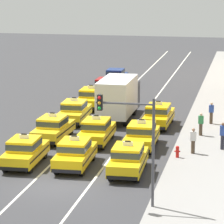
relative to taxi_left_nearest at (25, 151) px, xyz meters
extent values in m
plane|color=#353538|center=(3.05, -3.51, -0.88)|extent=(160.00, 160.00, 0.00)
cube|color=silver|center=(1.45, 16.49, -0.87)|extent=(0.14, 80.00, 0.01)
cube|color=silver|center=(4.65, 16.49, -0.87)|extent=(0.14, 80.00, 0.01)
cube|color=gray|center=(10.25, 11.49, -0.80)|extent=(4.00, 90.00, 0.15)
cylinder|color=black|center=(-0.79, 1.55, -0.56)|extent=(0.26, 0.65, 0.64)
cylinder|color=black|center=(0.68, 1.60, -0.56)|extent=(0.26, 0.65, 0.64)
cylinder|color=black|center=(-0.69, -1.50, -0.56)|extent=(0.26, 0.65, 0.64)
cylinder|color=black|center=(0.79, -1.46, -0.56)|extent=(0.26, 0.65, 0.64)
cube|color=yellow|center=(0.00, 0.05, -0.21)|extent=(1.95, 4.56, 0.70)
cube|color=black|center=(0.00, 0.05, -0.16)|extent=(1.96, 4.20, 0.10)
cube|color=yellow|center=(0.00, -0.10, 0.46)|extent=(1.67, 2.15, 0.64)
cube|color=#2D3842|center=(0.00, -0.10, 0.46)|extent=(1.69, 2.17, 0.35)
cube|color=white|center=(0.00, -0.10, 0.90)|extent=(0.56, 0.14, 0.24)
cube|color=black|center=(0.00, -0.10, 1.05)|extent=(0.32, 0.12, 0.06)
cube|color=black|center=(-0.08, 2.26, -0.46)|extent=(1.71, 0.20, 0.20)
cube|color=black|center=(0.07, -2.16, -0.46)|extent=(1.71, 0.20, 0.20)
cylinder|color=black|center=(-0.73, 7.54, -0.56)|extent=(0.26, 0.65, 0.64)
cylinder|color=black|center=(0.74, 7.50, -0.56)|extent=(0.26, 0.65, 0.64)
cylinder|color=black|center=(-0.82, 4.49, -0.56)|extent=(0.26, 0.65, 0.64)
cylinder|color=black|center=(0.66, 4.44, -0.56)|extent=(0.26, 0.65, 0.64)
cube|color=yellow|center=(-0.04, 5.99, -0.21)|extent=(1.92, 4.55, 0.70)
cube|color=black|center=(-0.04, 5.99, -0.16)|extent=(1.93, 4.19, 0.10)
cube|color=yellow|center=(-0.04, 5.84, 0.46)|extent=(1.66, 2.14, 0.64)
cube|color=#2D3842|center=(-0.04, 5.84, 0.46)|extent=(1.68, 2.16, 0.35)
cube|color=white|center=(-0.04, 5.84, 0.90)|extent=(0.56, 0.14, 0.24)
cube|color=black|center=(-0.04, 5.84, 1.05)|extent=(0.32, 0.12, 0.06)
cube|color=black|center=(0.02, 8.20, -0.46)|extent=(1.71, 0.19, 0.20)
cube|color=black|center=(-0.10, 3.78, -0.46)|extent=(1.71, 0.19, 0.20)
cylinder|color=black|center=(-0.81, 13.03, -0.56)|extent=(0.26, 0.65, 0.64)
cylinder|color=black|center=(0.67, 13.08, -0.56)|extent=(0.26, 0.65, 0.64)
cylinder|color=black|center=(-0.70, 9.97, -0.56)|extent=(0.26, 0.65, 0.64)
cylinder|color=black|center=(0.78, 10.03, -0.56)|extent=(0.26, 0.65, 0.64)
cube|color=yellow|center=(-0.02, 11.53, -0.21)|extent=(1.96, 4.56, 0.70)
cube|color=black|center=(-0.02, 11.53, -0.16)|extent=(1.97, 4.20, 0.10)
cube|color=yellow|center=(-0.01, 11.38, 0.46)|extent=(1.68, 2.16, 0.64)
cube|color=#2D3842|center=(-0.01, 11.38, 0.46)|extent=(1.70, 2.18, 0.35)
cube|color=white|center=(-0.01, 11.38, 0.90)|extent=(0.56, 0.14, 0.24)
cube|color=black|center=(-0.01, 11.38, 1.05)|extent=(0.32, 0.12, 0.06)
cube|color=black|center=(-0.10, 13.74, -0.46)|extent=(1.71, 0.20, 0.20)
cube|color=black|center=(0.07, 9.32, -0.46)|extent=(1.71, 0.20, 0.20)
cylinder|color=black|center=(-0.78, 18.50, -0.56)|extent=(0.25, 0.64, 0.64)
cylinder|color=black|center=(0.70, 18.52, -0.56)|extent=(0.25, 0.64, 0.64)
cylinder|color=black|center=(-0.73, 15.44, -0.56)|extent=(0.25, 0.64, 0.64)
cylinder|color=black|center=(0.75, 15.46, -0.56)|extent=(0.25, 0.64, 0.64)
cube|color=yellow|center=(-0.01, 16.98, -0.21)|extent=(1.87, 4.53, 0.70)
cube|color=black|center=(-0.01, 16.98, -0.16)|extent=(1.89, 4.17, 0.10)
cube|color=yellow|center=(-0.01, 16.83, 0.46)|extent=(1.63, 2.13, 0.64)
cube|color=#2D3842|center=(-0.01, 16.83, 0.46)|extent=(1.65, 2.15, 0.35)
cube|color=white|center=(-0.01, 16.83, 0.90)|extent=(0.56, 0.13, 0.24)
cube|color=black|center=(-0.01, 16.83, 1.05)|extent=(0.32, 0.12, 0.06)
cube|color=black|center=(-0.05, 19.19, -0.46)|extent=(1.71, 0.17, 0.20)
cube|color=black|center=(0.02, 14.77, -0.46)|extent=(1.71, 0.17, 0.20)
cylinder|color=black|center=(-0.73, 24.07, -0.56)|extent=(0.25, 0.64, 0.64)
cylinder|color=black|center=(0.72, 24.05, -0.56)|extent=(0.25, 0.64, 0.64)
cylinder|color=black|center=(-0.76, 21.23, -0.56)|extent=(0.25, 0.64, 0.64)
cylinder|color=black|center=(0.68, 21.21, -0.56)|extent=(0.25, 0.64, 0.64)
cube|color=maroon|center=(-0.02, 22.64, -0.23)|extent=(1.81, 4.32, 0.66)
cube|color=maroon|center=(-0.02, 22.54, 0.40)|extent=(1.58, 1.92, 0.60)
cube|color=#2D3842|center=(-0.02, 22.54, 0.40)|extent=(1.60, 1.94, 0.33)
cylinder|color=black|center=(-1.00, 29.79, -0.56)|extent=(0.24, 0.64, 0.64)
cylinder|color=black|center=(0.44, 29.80, -0.56)|extent=(0.24, 0.64, 0.64)
cylinder|color=black|center=(-0.98, 26.95, -0.56)|extent=(0.24, 0.64, 0.64)
cylinder|color=black|center=(0.46, 26.96, -0.56)|extent=(0.24, 0.64, 0.64)
cube|color=navy|center=(-0.27, 28.37, -0.23)|extent=(1.79, 4.31, 0.66)
cube|color=navy|center=(-0.27, 28.27, 0.40)|extent=(1.57, 1.91, 0.60)
cube|color=#2D3842|center=(-0.27, 28.27, 0.40)|extent=(1.59, 1.93, 0.33)
cylinder|color=black|center=(2.22, 1.72, -0.56)|extent=(0.26, 0.65, 0.64)
cylinder|color=black|center=(3.69, 1.78, -0.56)|extent=(0.26, 0.65, 0.64)
cylinder|color=black|center=(2.33, -1.33, -0.56)|extent=(0.26, 0.65, 0.64)
cylinder|color=black|center=(3.81, -1.28, -0.56)|extent=(0.26, 0.65, 0.64)
cube|color=yellow|center=(3.01, 0.22, -0.21)|extent=(1.96, 4.56, 0.70)
cube|color=black|center=(3.01, 0.22, -0.16)|extent=(1.97, 4.20, 0.10)
cube|color=yellow|center=(3.02, 0.07, 0.46)|extent=(1.68, 2.16, 0.64)
cube|color=#2D3842|center=(3.02, 0.07, 0.46)|extent=(1.70, 2.18, 0.35)
cube|color=white|center=(3.02, 0.07, 0.90)|extent=(0.56, 0.14, 0.24)
cube|color=black|center=(3.02, 0.07, 1.05)|extent=(0.32, 0.12, 0.06)
cube|color=black|center=(2.93, 2.43, -0.46)|extent=(1.71, 0.20, 0.20)
cube|color=black|center=(3.09, -1.99, -0.46)|extent=(1.71, 0.20, 0.20)
cylinder|color=black|center=(2.25, 7.33, -0.56)|extent=(0.25, 0.64, 0.64)
cylinder|color=black|center=(3.73, 7.36, -0.56)|extent=(0.25, 0.64, 0.64)
cylinder|color=black|center=(2.31, 4.27, -0.56)|extent=(0.25, 0.64, 0.64)
cylinder|color=black|center=(3.79, 4.30, -0.56)|extent=(0.25, 0.64, 0.64)
cube|color=yellow|center=(3.02, 5.81, -0.21)|extent=(1.88, 4.53, 0.70)
cube|color=black|center=(3.02, 5.81, -0.16)|extent=(1.90, 4.17, 0.10)
cube|color=yellow|center=(3.02, 5.66, 0.46)|extent=(1.64, 2.13, 0.64)
cube|color=#2D3842|center=(3.02, 5.66, 0.46)|extent=(1.66, 2.15, 0.35)
cube|color=white|center=(3.02, 5.66, 0.90)|extent=(0.56, 0.13, 0.24)
cube|color=black|center=(3.02, 5.66, 1.05)|extent=(0.32, 0.12, 0.06)
cube|color=black|center=(2.98, 8.02, -0.46)|extent=(1.71, 0.17, 0.20)
cube|color=black|center=(3.06, 3.61, -0.46)|extent=(1.71, 0.17, 0.20)
cylinder|color=black|center=(2.09, 14.85, -0.56)|extent=(0.24, 0.64, 0.64)
cylinder|color=black|center=(3.99, 14.85, -0.56)|extent=(0.24, 0.64, 0.64)
cylinder|color=black|center=(2.10, 10.95, -0.56)|extent=(0.24, 0.64, 0.64)
cylinder|color=black|center=(4.00, 10.95, -0.56)|extent=(0.24, 0.64, 0.64)
cube|color=black|center=(3.04, 15.83, 0.49)|extent=(2.10, 2.20, 2.10)
cube|color=#2D3842|center=(3.04, 16.90, 0.79)|extent=(1.93, 0.06, 0.76)
cube|color=silver|center=(3.05, 12.57, 1.04)|extent=(2.31, 5.20, 2.70)
cylinder|color=black|center=(5.49, 1.17, -0.56)|extent=(0.26, 0.65, 0.64)
cylinder|color=black|center=(6.97, 1.22, -0.56)|extent=(0.26, 0.65, 0.64)
cylinder|color=black|center=(5.60, -1.89, -0.56)|extent=(0.26, 0.65, 0.64)
cylinder|color=black|center=(7.07, -1.84, -0.56)|extent=(0.26, 0.65, 0.64)
cube|color=yellow|center=(6.28, -0.34, -0.21)|extent=(1.96, 4.56, 0.70)
cube|color=black|center=(6.28, -0.34, -0.16)|extent=(1.96, 4.20, 0.10)
cube|color=yellow|center=(6.29, -0.49, 0.46)|extent=(1.67, 2.15, 0.64)
cube|color=#2D3842|center=(6.29, -0.49, 0.46)|extent=(1.69, 2.17, 0.35)
cube|color=white|center=(6.29, -0.49, 0.90)|extent=(0.56, 0.14, 0.24)
cube|color=black|center=(6.29, -0.49, 1.05)|extent=(0.32, 0.12, 0.06)
cube|color=black|center=(6.20, 1.87, -0.46)|extent=(1.71, 0.20, 0.20)
cube|color=black|center=(6.36, -2.55, -0.46)|extent=(1.71, 0.20, 0.20)
cylinder|color=black|center=(5.40, 6.77, -0.56)|extent=(0.25, 0.64, 0.64)
cylinder|color=black|center=(6.88, 6.79, -0.56)|extent=(0.25, 0.64, 0.64)
cylinder|color=black|center=(5.43, 3.71, -0.56)|extent=(0.25, 0.64, 0.64)
cylinder|color=black|center=(6.91, 3.73, -0.56)|extent=(0.25, 0.64, 0.64)
cube|color=yellow|center=(6.15, 5.25, -0.21)|extent=(1.85, 4.52, 0.70)
cube|color=black|center=(6.15, 5.25, -0.16)|extent=(1.87, 4.16, 0.10)
cube|color=yellow|center=(6.16, 5.10, 0.46)|extent=(1.62, 2.12, 0.64)
cube|color=#2D3842|center=(6.16, 5.10, 0.46)|extent=(1.64, 2.14, 0.35)
cube|color=white|center=(6.16, 5.10, 0.90)|extent=(0.56, 0.13, 0.24)
cube|color=black|center=(6.16, 5.10, 1.05)|extent=(0.32, 0.11, 0.06)
cube|color=black|center=(6.13, 7.46, -0.46)|extent=(1.71, 0.16, 0.20)
cube|color=black|center=(6.18, 3.04, -0.46)|extent=(1.71, 0.16, 0.20)
cylinder|color=black|center=(5.68, 12.97, -0.56)|extent=(0.25, 0.64, 0.64)
cylinder|color=black|center=(7.16, 12.94, -0.56)|extent=(0.25, 0.64, 0.64)
cylinder|color=black|center=(5.62, 9.91, -0.56)|extent=(0.25, 0.64, 0.64)
cylinder|color=black|center=(7.10, 9.88, -0.56)|extent=(0.25, 0.64, 0.64)
cube|color=yellow|center=(6.39, 11.42, -0.21)|extent=(1.89, 4.53, 0.70)
cube|color=black|center=(6.39, 11.42, -0.16)|extent=(1.90, 4.18, 0.10)
cube|color=yellow|center=(6.39, 11.27, 0.46)|extent=(1.64, 2.13, 0.64)
cube|color=#2D3842|center=(6.39, 11.27, 0.46)|extent=(1.66, 2.15, 0.35)
cube|color=white|center=(6.39, 11.27, 0.90)|extent=(0.56, 0.13, 0.24)
cube|color=black|center=(6.39, 11.27, 1.05)|extent=(0.32, 0.12, 0.06)
cube|color=black|center=(6.43, 13.63, -0.46)|extent=(1.71, 0.17, 0.20)
cube|color=black|center=(6.35, 9.21, -0.46)|extent=(1.71, 0.17, 0.20)
cylinder|color=#23232D|center=(11.33, 5.41, -0.27)|extent=(0.24, 0.24, 0.92)
cube|color=#2D4CA5|center=(11.33, 5.41, 0.50)|extent=(0.36, 0.22, 0.62)
sphere|color=brown|center=(11.33, 5.41, 0.92)|extent=(0.20, 0.20, 0.20)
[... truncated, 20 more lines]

